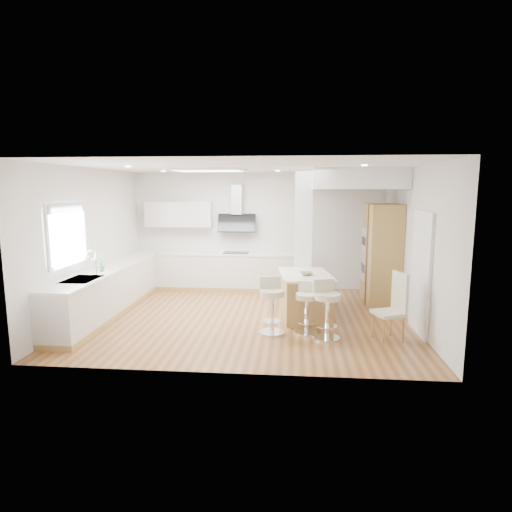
# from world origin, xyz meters

# --- Properties ---
(ground) EXTENTS (6.00, 6.00, 0.00)m
(ground) POSITION_xyz_m (0.00, 0.00, 0.00)
(ground) COLOR #9A6539
(ground) RESTS_ON ground
(ceiling) EXTENTS (6.00, 5.00, 0.02)m
(ceiling) POSITION_xyz_m (0.00, 0.00, 0.00)
(ceiling) COLOR white
(ceiling) RESTS_ON ground
(wall_back) EXTENTS (6.00, 0.04, 2.80)m
(wall_back) POSITION_xyz_m (0.00, 2.50, 1.40)
(wall_back) COLOR silver
(wall_back) RESTS_ON ground
(wall_left) EXTENTS (0.04, 5.00, 2.80)m
(wall_left) POSITION_xyz_m (-3.00, 0.00, 1.40)
(wall_left) COLOR silver
(wall_left) RESTS_ON ground
(wall_right) EXTENTS (0.04, 5.00, 2.80)m
(wall_right) POSITION_xyz_m (3.00, 0.00, 1.40)
(wall_right) COLOR silver
(wall_right) RESTS_ON ground
(skylight) EXTENTS (4.10, 2.10, 0.06)m
(skylight) POSITION_xyz_m (-0.79, 0.60, 2.77)
(skylight) COLOR white
(skylight) RESTS_ON ground
(window_left) EXTENTS (0.06, 1.28, 1.07)m
(window_left) POSITION_xyz_m (-2.96, -0.90, 1.69)
(window_left) COLOR white
(window_left) RESTS_ON ground
(doorway_right) EXTENTS (0.05, 1.00, 2.10)m
(doorway_right) POSITION_xyz_m (2.97, -0.60, 1.00)
(doorway_right) COLOR #4F483E
(doorway_right) RESTS_ON ground
(counter_left) EXTENTS (0.63, 4.50, 1.35)m
(counter_left) POSITION_xyz_m (-2.70, 0.23, 0.46)
(counter_left) COLOR tan
(counter_left) RESTS_ON ground
(counter_back) EXTENTS (3.62, 0.63, 2.50)m
(counter_back) POSITION_xyz_m (-0.91, 2.22, 0.70)
(counter_back) COLOR tan
(counter_back) RESTS_ON ground
(pillar) EXTENTS (0.35, 0.35, 2.80)m
(pillar) POSITION_xyz_m (1.05, 0.95, 1.40)
(pillar) COLOR white
(pillar) RESTS_ON ground
(soffit) EXTENTS (1.78, 2.20, 0.40)m
(soffit) POSITION_xyz_m (2.10, 1.40, 2.60)
(soffit) COLOR white
(soffit) RESTS_ON ground
(oven_column) EXTENTS (0.63, 1.21, 2.10)m
(oven_column) POSITION_xyz_m (2.68, 1.23, 1.05)
(oven_column) COLOR tan
(oven_column) RESTS_ON ground
(peninsula) EXTENTS (1.08, 1.49, 0.90)m
(peninsula) POSITION_xyz_m (1.09, 0.12, 0.42)
(peninsula) COLOR tan
(peninsula) RESTS_ON ground
(bar_stool_a) EXTENTS (0.53, 0.53, 0.95)m
(bar_stool_a) POSITION_xyz_m (0.51, -0.85, 0.53)
(bar_stool_a) COLOR white
(bar_stool_a) RESTS_ON ground
(bar_stool_b) EXTENTS (0.45, 0.45, 0.87)m
(bar_stool_b) POSITION_xyz_m (1.10, -0.79, 0.49)
(bar_stool_b) COLOR white
(bar_stool_b) RESTS_ON ground
(bar_stool_c) EXTENTS (0.56, 0.56, 0.96)m
(bar_stool_c) POSITION_xyz_m (1.41, -1.04, 0.54)
(bar_stool_c) COLOR white
(bar_stool_c) RESTS_ON ground
(dining_chair) EXTENTS (0.55, 0.55, 1.10)m
(dining_chair) POSITION_xyz_m (2.47, -1.00, 0.59)
(dining_chair) COLOR beige
(dining_chair) RESTS_ON ground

